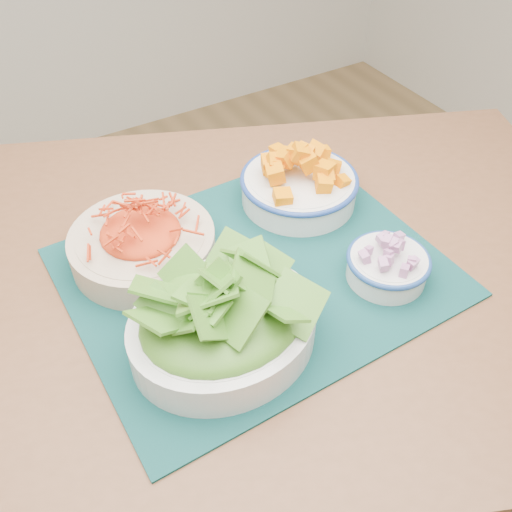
{
  "coord_description": "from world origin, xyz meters",
  "views": [
    {
      "loc": [
        -0.23,
        -0.22,
        1.34
      ],
      "look_at": [
        0.07,
        0.29,
        0.78
      ],
      "focal_mm": 40.0,
      "sensor_mm": 36.0,
      "label": 1
    }
  ],
  "objects": [
    {
      "name": "carrot_bowl",
      "position": [
        -0.06,
        0.4,
        0.79
      ],
      "size": [
        0.26,
        0.26,
        0.08
      ],
      "rotation": [
        0.0,
        0.0,
        0.25
      ],
      "color": "#C2AC90",
      "rests_on": "placemat"
    },
    {
      "name": "squash_bowl",
      "position": [
        0.22,
        0.4,
        0.8
      ],
      "size": [
        0.25,
        0.25,
        0.09
      ],
      "rotation": [
        0.0,
        0.0,
        -0.4
      ],
      "color": "silver",
      "rests_on": "placemat"
    },
    {
      "name": "table",
      "position": [
        0.05,
        0.31,
        0.65
      ],
      "size": [
        1.39,
        1.18,
        0.75
      ],
      "rotation": [
        0.0,
        0.0,
        -0.4
      ],
      "color": "brown",
      "rests_on": "ground"
    },
    {
      "name": "onion_bowl",
      "position": [
        0.22,
        0.18,
        0.78
      ],
      "size": [
        0.12,
        0.12,
        0.06
      ],
      "rotation": [
        0.0,
        0.0,
        0.11
      ],
      "color": "silver",
      "rests_on": "placemat"
    },
    {
      "name": "lettuce_bowl",
      "position": [
        -0.03,
        0.2,
        0.8
      ],
      "size": [
        0.25,
        0.22,
        0.11
      ],
      "rotation": [
        0.0,
        0.0,
        0.04
      ],
      "color": "silver",
      "rests_on": "placemat"
    },
    {
      "name": "placemat",
      "position": [
        0.07,
        0.29,
        0.75
      ],
      "size": [
        0.53,
        0.43,
        0.0
      ],
      "primitive_type": "cube",
      "rotation": [
        0.0,
        0.0,
        0.01
      ],
      "color": "black",
      "rests_on": "table"
    }
  ]
}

